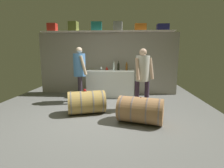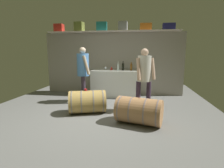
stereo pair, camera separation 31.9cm
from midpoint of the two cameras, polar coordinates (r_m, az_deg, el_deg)
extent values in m
cube|color=slate|center=(4.81, -1.32, -8.19)|extent=(6.16, 8.36, 0.02)
cube|color=gray|center=(6.49, 1.63, 6.50)|extent=(4.96, 0.10, 2.19)
cube|color=silver|center=(6.37, 1.51, 16.44)|extent=(4.56, 0.40, 0.03)
cube|color=red|center=(6.90, -15.26, 16.88)|extent=(0.31, 0.29, 0.27)
cube|color=olive|center=(6.64, -9.02, 17.60)|extent=(0.31, 0.30, 0.32)
cube|color=#1E7A79|center=(6.45, -1.81, 17.88)|extent=(0.37, 0.24, 0.31)
cube|color=gray|center=(6.35, 5.04, 17.92)|extent=(0.30, 0.29, 0.30)
cube|color=orange|center=(6.34, 12.24, 17.42)|extent=(0.38, 0.25, 0.23)
cube|color=navy|center=(6.42, 19.13, 16.93)|extent=(0.39, 0.31, 0.21)
cube|color=white|center=(6.16, 2.46, 0.26)|extent=(1.59, 0.66, 0.90)
cylinder|color=brown|center=(6.05, 7.65, 5.22)|extent=(0.08, 0.08, 0.19)
sphere|color=brown|center=(6.05, 7.67, 6.26)|extent=(0.07, 0.07, 0.07)
cylinder|color=brown|center=(6.04, 7.68, 6.66)|extent=(0.03, 0.03, 0.07)
cylinder|color=black|center=(6.10, 5.03, 5.34)|extent=(0.08, 0.08, 0.20)
sphere|color=black|center=(6.10, 5.04, 6.41)|extent=(0.07, 0.07, 0.07)
cylinder|color=black|center=(6.09, 5.05, 6.91)|extent=(0.03, 0.03, 0.09)
cylinder|color=#B3C2BA|center=(5.98, 3.54, 5.27)|extent=(0.07, 0.07, 0.20)
sphere|color=#B3C2BA|center=(5.97, 3.55, 6.35)|extent=(0.06, 0.06, 0.06)
cylinder|color=#B3C2BA|center=(5.97, 3.56, 6.85)|extent=(0.02, 0.02, 0.09)
cylinder|color=white|center=(6.03, -0.53, 4.39)|extent=(0.06, 0.06, 0.00)
cylinder|color=white|center=(6.03, -0.53, 4.69)|extent=(0.01, 0.01, 0.06)
sphere|color=white|center=(6.03, -0.53, 5.23)|extent=(0.08, 0.08, 0.08)
sphere|color=maroon|center=(6.03, -0.53, 5.13)|extent=(0.05, 0.05, 0.05)
cone|color=red|center=(6.24, 1.31, 5.10)|extent=(0.11, 0.11, 0.12)
cylinder|color=#A48444|center=(4.49, -5.86, -5.66)|extent=(1.02, 0.80, 0.56)
cylinder|color=slate|center=(4.48, -10.68, -5.80)|extent=(0.20, 0.55, 0.57)
cylinder|color=slate|center=(4.48, -7.69, -5.72)|extent=(0.20, 0.55, 0.57)
cylinder|color=slate|center=(4.50, -4.03, -5.60)|extent=(0.20, 0.55, 0.57)
cylinder|color=slate|center=(4.52, -1.08, -5.49)|extent=(0.20, 0.55, 0.57)
cylinder|color=#85474E|center=(4.42, -5.92, -2.12)|extent=(0.04, 0.04, 0.01)
cylinder|color=#A2744A|center=(3.86, 11.00, -8.44)|extent=(1.05, 0.78, 0.55)
cylinder|color=slate|center=(3.96, 5.38, -7.83)|extent=(0.17, 0.55, 0.57)
cylinder|color=slate|center=(3.89, 8.83, -8.21)|extent=(0.17, 0.55, 0.57)
cylinder|color=slate|center=(3.83, 13.22, -8.66)|extent=(0.17, 0.55, 0.57)
cylinder|color=slate|center=(3.80, 16.88, -8.99)|extent=(0.17, 0.55, 0.57)
cylinder|color=brown|center=(3.78, 11.15, -4.36)|extent=(0.04, 0.04, 0.01)
cylinder|color=red|center=(4.42, -6.41, -1.82)|extent=(0.06, 0.06, 0.04)
cylinder|color=#302733|center=(5.32, -7.42, -1.90)|extent=(0.12, 0.12, 0.80)
cylinder|color=#302733|center=(5.61, -7.46, -1.28)|extent=(0.12, 0.12, 0.80)
cylinder|color=#4D84C7|center=(5.37, -7.62, 6.12)|extent=(0.35, 0.35, 0.66)
sphere|color=tan|center=(5.35, -7.72, 10.58)|extent=(0.19, 0.19, 0.19)
cylinder|color=tan|center=(5.17, -6.47, 5.99)|extent=(0.23, 0.14, 0.56)
cylinder|color=tan|center=(5.57, -6.60, 6.27)|extent=(0.23, 0.14, 0.56)
cylinder|color=#34263A|center=(4.62, 10.32, -3.98)|extent=(0.12, 0.12, 0.78)
cylinder|color=#34263A|center=(4.74, 13.48, -3.72)|extent=(0.12, 0.12, 0.78)
cylinder|color=beige|center=(4.57, 12.24, 4.82)|extent=(0.34, 0.34, 0.64)
sphere|color=tan|center=(4.55, 12.43, 9.89)|extent=(0.19, 0.19, 0.19)
cylinder|color=tan|center=(4.39, 10.55, 4.68)|extent=(0.15, 0.20, 0.55)
cylinder|color=tan|center=(4.57, 14.96, 4.71)|extent=(0.16, 0.23, 0.54)
camera|label=1|loc=(0.16, -87.81, 0.39)|focal=28.59mm
camera|label=2|loc=(0.16, 92.19, -0.39)|focal=28.59mm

